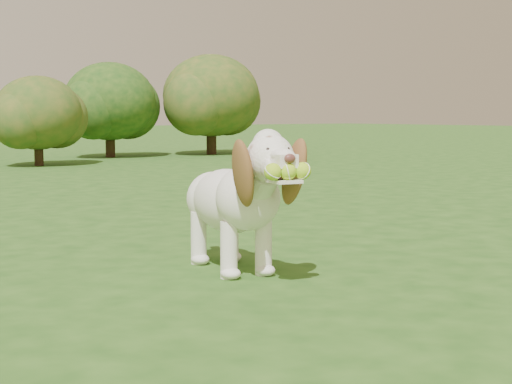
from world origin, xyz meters
TOP-DOWN VIEW (x-y plane):
  - ground at (0.00, 0.00)m, footprint 80.00×80.00m
  - dog at (0.28, 0.30)m, footprint 0.50×1.04m
  - shrub_f at (6.27, 9.18)m, footprint 1.75×1.75m
  - shrub_d at (4.36, 9.44)m, footprint 1.55×1.55m
  - shrub_c at (2.53, 8.09)m, footprint 1.23×1.23m

SIDE VIEW (x-z plane):
  - ground at x=0.00m, z-range 0.00..0.00m
  - dog at x=0.28m, z-range 0.02..0.70m
  - shrub_c at x=2.53m, z-range 0.11..1.39m
  - shrub_d at x=4.36m, z-range 0.14..1.75m
  - shrub_f at x=6.27m, z-range 0.16..1.97m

